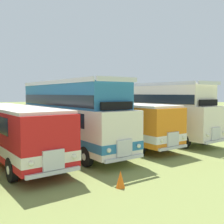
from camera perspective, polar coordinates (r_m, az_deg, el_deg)
The scene contains 5 objects.
bus_fifth_in_row at distance 15.95m, azimuth -20.99°, elevation -3.26°, with size 2.78×11.42×2.99m.
bus_sixth_in_row at distance 17.53m, azimuth -9.16°, elevation -0.41°, with size 2.69×11.62×4.52m.
bus_seventh_in_row at distance 19.10m, azimuth 1.98°, elevation -1.84°, with size 2.68×9.90×2.99m.
bus_eighth_in_row at distance 21.75m, azimuth 9.60°, elevation 0.44°, with size 2.64×10.68×4.52m.
cone_near_end at distance 10.68m, azimuth 1.85°, elevation -14.32°, with size 0.36×0.36×0.69m, color orange.
Camera 1 is at (-2.05, -15.16, 3.72)m, focal length 42.26 mm.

